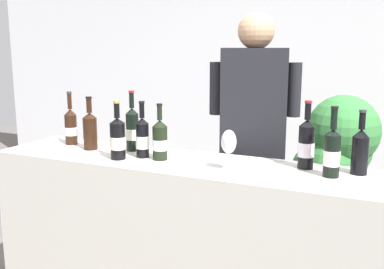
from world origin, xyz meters
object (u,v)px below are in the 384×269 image
at_px(wine_glass, 229,143).
at_px(wine_bottle_5, 118,138).
at_px(wine_bottle_2, 360,150).
at_px(person_server, 253,156).
at_px(wine_bottle_3, 332,152).
at_px(wine_bottle_4, 71,126).
at_px(wine_bottle_7, 160,140).
at_px(potted_shrub, 336,149).
at_px(wine_bottle_0, 90,129).
at_px(wine_bottle_8, 306,144).
at_px(wine_bottle_1, 142,137).
at_px(wine_bottle_6, 132,129).

bearing_deg(wine_glass, wine_bottle_5, -176.62).
distance_m(wine_bottle_2, person_server, 0.77).
distance_m(wine_bottle_3, wine_bottle_5, 1.11).
bearing_deg(wine_bottle_4, wine_bottle_7, -9.10).
bearing_deg(wine_bottle_7, wine_bottle_3, 3.14).
bearing_deg(wine_bottle_4, potted_shrub, 27.73).
xyz_separation_m(wine_bottle_2, potted_shrub, (-0.20, 0.75, -0.17)).
height_order(wine_bottle_0, wine_bottle_8, wine_bottle_8).
relative_size(wine_bottle_8, person_server, 0.20).
height_order(wine_bottle_8, person_server, person_server).
distance_m(wine_bottle_8, wine_glass, 0.39).
bearing_deg(wine_bottle_8, wine_bottle_0, -175.18).
relative_size(wine_bottle_4, wine_bottle_7, 1.08).
bearing_deg(wine_bottle_3, wine_glass, -168.57).
relative_size(wine_bottle_7, person_server, 0.18).
bearing_deg(wine_bottle_2, wine_glass, -161.38).
distance_m(wine_bottle_2, wine_bottle_8, 0.25).
xyz_separation_m(wine_bottle_1, wine_bottle_7, (0.11, -0.01, -0.00)).
bearing_deg(wine_bottle_1, potted_shrub, 44.19).
bearing_deg(wine_bottle_3, person_server, 137.77).
bearing_deg(wine_bottle_4, wine_bottle_3, -2.27).
distance_m(wine_bottle_1, potted_shrub, 1.30).
height_order(wine_bottle_7, potted_shrub, same).
bearing_deg(potted_shrub, wine_bottle_0, -146.69).
bearing_deg(wine_bottle_6, wine_bottle_3, -3.65).
height_order(wine_bottle_4, wine_bottle_8, wine_bottle_8).
distance_m(wine_bottle_5, person_server, 0.86).
relative_size(wine_bottle_6, person_server, 0.21).
bearing_deg(person_server, wine_bottle_8, -44.10).
height_order(wine_bottle_3, wine_bottle_8, wine_bottle_8).
xyz_separation_m(wine_bottle_4, person_server, (1.06, 0.42, -0.18)).
bearing_deg(wine_bottle_1, wine_bottle_3, 2.38).
relative_size(wine_bottle_0, wine_bottle_4, 0.95).
relative_size(wine_bottle_5, wine_bottle_7, 1.04).
bearing_deg(wine_bottle_0, wine_bottle_6, 17.30).
bearing_deg(person_server, wine_bottle_1, -132.40).
distance_m(wine_bottle_3, wine_bottle_7, 0.89).
xyz_separation_m(wine_bottle_1, wine_glass, (0.53, -0.05, 0.03)).
distance_m(person_server, potted_shrub, 0.58).
bearing_deg(potted_shrub, wine_bottle_4, -152.27).
bearing_deg(wine_bottle_0, person_server, 29.34).
height_order(wine_bottle_3, wine_bottle_5, wine_bottle_3).
bearing_deg(potted_shrub, wine_bottle_8, -94.19).
bearing_deg(person_server, wine_bottle_0, -150.66).
relative_size(wine_bottle_1, wine_bottle_4, 0.94).
bearing_deg(wine_bottle_3, wine_bottle_8, 143.70).
bearing_deg(wine_bottle_6, wine_bottle_5, -79.94).
distance_m(wine_bottle_0, wine_bottle_3, 1.39).
distance_m(wine_bottle_6, wine_glass, 0.69).
relative_size(wine_bottle_3, wine_bottle_7, 1.10).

